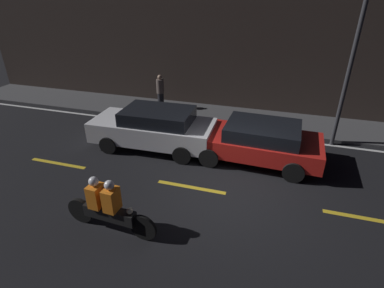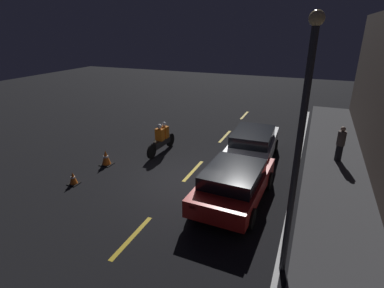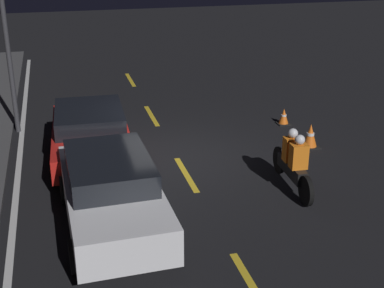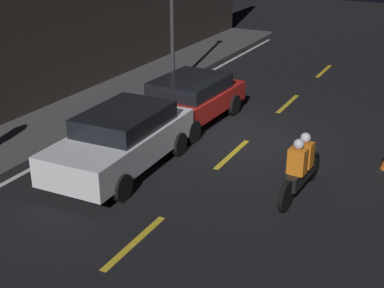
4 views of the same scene
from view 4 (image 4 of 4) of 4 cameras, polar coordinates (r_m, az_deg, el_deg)
name	(u,v)px [view 4 (image 4 of 4)]	position (r m, az deg, el deg)	size (l,w,h in m)	color
ground_plane	(247,141)	(14.43, 5.88, 0.35)	(56.00, 56.00, 0.00)	black
raised_curb	(87,109)	(16.95, -11.13, 3.72)	(28.00, 2.36, 0.11)	#424244
building_front	(44,6)	(17.09, -15.55, 14.02)	(28.00, 0.30, 6.20)	#382D28
lane_dash_b	(135,242)	(10.07, -6.12, -10.36)	(2.00, 0.14, 0.01)	gold
lane_dash_c	(232,154)	(13.57, 4.30, -1.08)	(2.00, 0.14, 0.01)	gold
lane_dash_d	(288,104)	(17.53, 10.19, 4.26)	(2.00, 0.14, 0.01)	gold
lane_dash_e	(324,71)	(21.70, 13.89, 7.57)	(2.00, 0.14, 0.01)	gold
lane_solid_kerb	(126,118)	(16.15, -7.11, 2.82)	(25.20, 0.14, 0.01)	silver
sedan_white	(122,139)	(12.59, -7.49, 0.56)	(4.26, 1.96, 1.43)	silver
taxi_red	(188,99)	(15.47, -0.48, 4.84)	(4.16, 2.12, 1.29)	red
motorcycle	(300,168)	(11.52, 11.49, -2.52)	(2.32, 0.40, 1.40)	black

